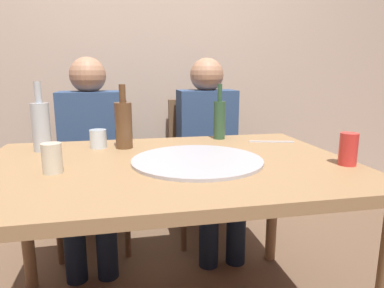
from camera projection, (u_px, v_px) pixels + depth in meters
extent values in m
cube|color=#BCA893|center=(144.00, 39.00, 2.30)|extent=(6.00, 0.10, 2.60)
cube|color=#99754C|center=(167.00, 167.00, 1.32)|extent=(1.44, 0.98, 0.04)
cylinder|color=#99754C|center=(26.00, 222.00, 1.68)|extent=(0.06, 0.06, 0.70)
cylinder|color=#99754C|center=(273.00, 202.00, 1.94)|extent=(0.06, 0.06, 0.70)
cylinder|color=#ADADB2|center=(197.00, 160.00, 1.32)|extent=(0.51, 0.51, 0.01)
cylinder|color=#B2BCC1|center=(41.00, 127.00, 1.48)|extent=(0.08, 0.08, 0.21)
cylinder|color=#B2BCC1|center=(38.00, 92.00, 1.45)|extent=(0.03, 0.03, 0.09)
cylinder|color=brown|center=(124.00, 125.00, 1.54)|extent=(0.08, 0.08, 0.21)
cylinder|color=brown|center=(122.00, 93.00, 1.51)|extent=(0.03, 0.03, 0.08)
cylinder|color=#2D5133|center=(219.00, 120.00, 1.75)|extent=(0.06, 0.06, 0.20)
cylinder|color=#2D5133|center=(220.00, 93.00, 1.72)|extent=(0.02, 0.02, 0.09)
cylinder|color=silver|center=(98.00, 139.00, 1.55)|extent=(0.08, 0.08, 0.09)
cylinder|color=beige|center=(52.00, 158.00, 1.16)|extent=(0.07, 0.07, 0.10)
cylinder|color=red|center=(348.00, 149.00, 1.26)|extent=(0.07, 0.07, 0.12)
cube|color=#B7B7BC|center=(271.00, 142.00, 1.68)|extent=(0.22, 0.07, 0.01)
cube|color=brown|center=(94.00, 177.00, 2.09)|extent=(0.44, 0.44, 0.05)
cube|color=brown|center=(94.00, 135.00, 2.23)|extent=(0.44, 0.04, 0.45)
cylinder|color=brown|center=(127.00, 223.00, 1.99)|extent=(0.04, 0.04, 0.42)
cylinder|color=brown|center=(59.00, 229.00, 1.92)|extent=(0.04, 0.04, 0.42)
cylinder|color=brown|center=(126.00, 200.00, 2.35)|extent=(0.04, 0.04, 0.42)
cylinder|color=brown|center=(69.00, 204.00, 2.28)|extent=(0.04, 0.04, 0.42)
cube|color=brown|center=(207.00, 170.00, 2.23)|extent=(0.44, 0.44, 0.05)
cube|color=brown|center=(200.00, 131.00, 2.37)|extent=(0.44, 0.04, 0.45)
cylinder|color=brown|center=(243.00, 213.00, 2.13)|extent=(0.04, 0.04, 0.42)
cylinder|color=brown|center=(184.00, 218.00, 2.06)|extent=(0.04, 0.04, 0.42)
cylinder|color=brown|center=(225.00, 193.00, 2.49)|extent=(0.04, 0.04, 0.42)
cylinder|color=brown|center=(174.00, 196.00, 2.42)|extent=(0.04, 0.04, 0.42)
cube|color=navy|center=(91.00, 135.00, 2.05)|extent=(0.36, 0.22, 0.52)
sphere|color=#A87A5B|center=(88.00, 75.00, 1.98)|extent=(0.21, 0.21, 0.21)
cylinder|color=black|center=(106.00, 185.00, 1.93)|extent=(0.12, 0.40, 0.12)
cylinder|color=black|center=(76.00, 187.00, 1.90)|extent=(0.12, 0.40, 0.12)
cylinder|color=black|center=(106.00, 238.00, 1.78)|extent=(0.11, 0.11, 0.45)
cylinder|color=black|center=(75.00, 241.00, 1.75)|extent=(0.11, 0.11, 0.45)
cube|color=navy|center=(206.00, 131.00, 2.19)|extent=(0.36, 0.22, 0.52)
sphere|color=#A87A5B|center=(207.00, 75.00, 2.12)|extent=(0.21, 0.21, 0.21)
cylinder|color=black|center=(226.00, 178.00, 2.07)|extent=(0.12, 0.40, 0.12)
cylinder|color=black|center=(201.00, 179.00, 2.04)|extent=(0.12, 0.40, 0.12)
cylinder|color=black|center=(236.00, 226.00, 1.92)|extent=(0.11, 0.11, 0.45)
cylinder|color=black|center=(209.00, 229.00, 1.89)|extent=(0.11, 0.11, 0.45)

